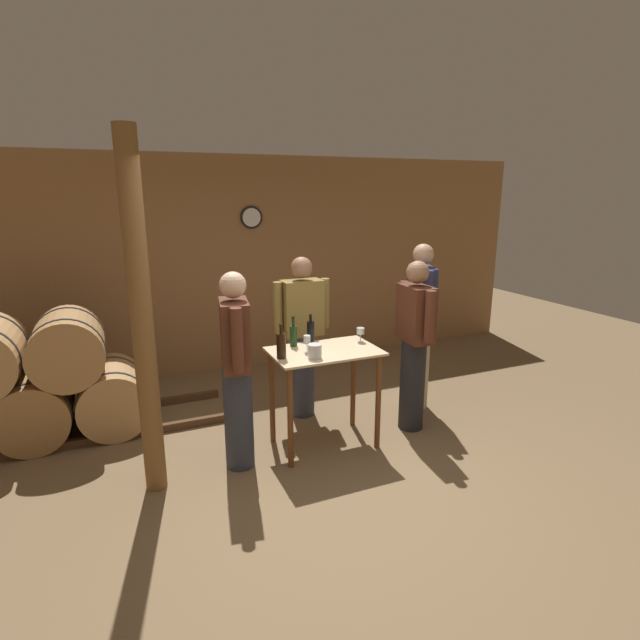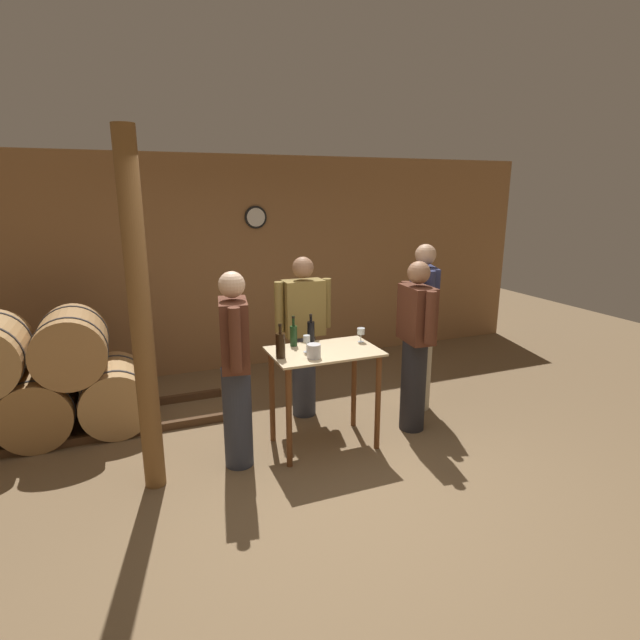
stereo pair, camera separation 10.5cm
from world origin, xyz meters
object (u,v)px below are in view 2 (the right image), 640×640
(person_visitor_bearded, at_px, (304,334))
(wine_glass_near_center, at_px, (361,332))
(person_visitor_near_door, at_px, (235,367))
(wine_bottle_left, at_px, (294,335))
(wine_bottle_center, at_px, (311,332))
(wine_glass_near_left, at_px, (306,340))
(wine_bottle_far_left, at_px, (280,345))
(ice_bucket, at_px, (314,351))
(wooden_post, at_px, (141,320))
(person_visitor_with_scarf, at_px, (422,324))
(person_host, at_px, (415,343))

(person_visitor_bearded, bearing_deg, wine_glass_near_center, -58.29)
(person_visitor_bearded, bearing_deg, person_visitor_near_door, -139.56)
(person_visitor_near_door, bearing_deg, wine_glass_near_center, 7.23)
(wine_bottle_left, relative_size, wine_glass_near_center, 2.09)
(wine_bottle_center, xyz_separation_m, wine_glass_near_left, (-0.13, -0.23, 0.00))
(wine_bottle_left, bearing_deg, wine_glass_near_center, -10.94)
(wine_bottle_far_left, height_order, ice_bucket, wine_bottle_far_left)
(person_visitor_bearded, bearing_deg, wooden_post, -153.17)
(wine_glass_near_center, relative_size, ice_bucket, 1.10)
(wine_glass_near_left, relative_size, person_visitor_with_scarf, 0.09)
(wooden_post, distance_m, person_host, 2.46)
(wine_glass_near_center, xyz_separation_m, person_visitor_bearded, (-0.36, 0.57, -0.14))
(person_visitor_with_scarf, relative_size, person_visitor_bearded, 1.06)
(person_visitor_near_door, bearing_deg, wooden_post, -175.68)
(wine_bottle_center, height_order, person_visitor_with_scarf, person_visitor_with_scarf)
(wine_glass_near_left, bearing_deg, wine_bottle_left, 101.21)
(wine_bottle_left, height_order, ice_bucket, wine_bottle_left)
(wine_bottle_far_left, relative_size, wine_bottle_left, 1.06)
(wine_glass_near_left, xyz_separation_m, ice_bucket, (0.00, -0.17, -0.05))
(person_host, distance_m, person_visitor_bearded, 1.11)
(ice_bucket, xyz_separation_m, person_visitor_with_scarf, (1.41, 0.53, -0.04))
(wine_bottle_center, distance_m, person_visitor_near_door, 0.83)
(wooden_post, distance_m, wine_glass_near_center, 1.94)
(wine_bottle_far_left, xyz_separation_m, wine_glass_near_left, (0.25, 0.06, -0.00))
(wine_bottle_left, bearing_deg, wooden_post, -165.80)
(ice_bucket, distance_m, person_visitor_near_door, 0.65)
(person_visitor_bearded, bearing_deg, wine_glass_near_left, -108.09)
(wooden_post, height_order, ice_bucket, wooden_post)
(wooden_post, bearing_deg, person_visitor_near_door, 4.32)
(wine_glass_near_center, bearing_deg, person_visitor_near_door, -172.77)
(wine_bottle_left, bearing_deg, person_host, -12.34)
(wine_bottle_far_left, bearing_deg, wooden_post, -177.37)
(wooden_post, xyz_separation_m, wine_bottle_far_left, (1.07, 0.05, -0.33))
(wine_bottle_center, relative_size, person_host, 0.17)
(wine_bottle_far_left, xyz_separation_m, person_visitor_with_scarf, (1.66, 0.42, -0.09))
(person_visitor_near_door, bearing_deg, person_host, 0.87)
(person_visitor_with_scarf, bearing_deg, person_visitor_bearded, 165.50)
(wooden_post, xyz_separation_m, person_visitor_near_door, (0.69, 0.05, -0.47))
(wine_glass_near_left, xyz_separation_m, person_visitor_near_door, (-0.64, -0.06, -0.14))
(wooden_post, relative_size, person_visitor_bearded, 1.64)
(wooden_post, distance_m, person_visitor_bearded, 1.79)
(person_visitor_with_scarf, bearing_deg, wine_glass_near_left, -165.66)
(wine_bottle_far_left, distance_m, wine_bottle_left, 0.35)
(wine_bottle_left, bearing_deg, person_visitor_bearded, 60.26)
(person_host, bearing_deg, person_visitor_bearded, 140.94)
(wine_bottle_far_left, distance_m, person_visitor_with_scarf, 1.72)
(wooden_post, height_order, wine_bottle_left, wooden_post)
(wooden_post, relative_size, ice_bucket, 22.41)
(wooden_post, distance_m, wine_bottle_far_left, 1.12)
(person_visitor_bearded, distance_m, person_visitor_near_door, 1.12)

